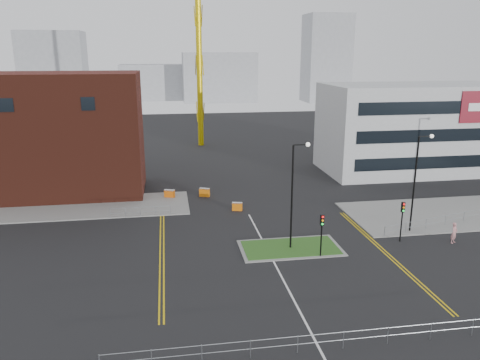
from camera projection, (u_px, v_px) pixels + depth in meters
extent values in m
plane|color=black|center=(292.00, 297.00, 32.01)|extent=(200.00, 200.00, 0.00)
cube|color=slate|center=(57.00, 208.00, 49.93)|extent=(28.00, 8.00, 0.12)
cube|color=slate|center=(462.00, 213.00, 48.65)|extent=(24.00, 10.00, 0.12)
cube|color=slate|center=(290.00, 248.00, 39.92)|extent=(8.60, 4.60, 0.08)
cube|color=#294E1A|center=(290.00, 248.00, 39.92)|extent=(8.00, 4.00, 0.12)
cube|color=#4B1D12|center=(62.00, 135.00, 53.80)|extent=(18.00, 10.00, 14.00)
cube|color=black|center=(6.00, 105.00, 47.35)|extent=(1.40, 0.10, 1.40)
cube|color=black|center=(88.00, 104.00, 48.56)|extent=(1.40, 0.10, 1.40)
cube|color=#ACAFB1|center=(415.00, 128.00, 64.82)|extent=(25.00, 12.00, 12.00)
cube|color=black|center=(436.00, 162.00, 60.01)|extent=(22.00, 0.10, 1.60)
cube|color=black|center=(439.00, 135.00, 59.09)|extent=(22.00, 0.10, 1.60)
cube|color=black|center=(442.00, 108.00, 58.16)|extent=(22.00, 0.10, 1.60)
cylinder|color=#DBBB0C|center=(199.00, 34.00, 78.99)|extent=(1.00, 1.00, 38.37)
cylinder|color=black|center=(292.00, 198.00, 38.74)|extent=(0.16, 0.16, 9.00)
cylinder|color=black|center=(301.00, 145.00, 37.64)|extent=(1.20, 0.10, 0.10)
sphere|color=silver|center=(308.00, 144.00, 37.73)|extent=(0.36, 0.36, 0.36)
cylinder|color=black|center=(414.00, 185.00, 42.45)|extent=(0.16, 0.16, 9.00)
cylinder|color=black|center=(426.00, 136.00, 41.35)|extent=(1.20, 0.10, 0.10)
sphere|color=silver|center=(432.00, 136.00, 41.44)|extent=(0.36, 0.36, 0.36)
cylinder|color=black|center=(321.00, 240.00, 37.93)|extent=(0.12, 0.12, 3.00)
cube|color=black|center=(322.00, 220.00, 37.48)|extent=(0.28, 0.22, 0.90)
sphere|color=red|center=(323.00, 217.00, 37.28)|extent=(0.18, 0.18, 0.18)
sphere|color=orange|center=(323.00, 221.00, 37.36)|extent=(0.18, 0.18, 0.18)
sphere|color=#0CCC33|center=(322.00, 224.00, 37.44)|extent=(0.18, 0.18, 0.18)
cylinder|color=black|center=(401.00, 225.00, 41.04)|extent=(0.12, 0.12, 3.00)
cube|color=black|center=(403.00, 207.00, 40.59)|extent=(0.28, 0.22, 0.90)
sphere|color=red|center=(404.00, 204.00, 40.39)|extent=(0.18, 0.18, 0.18)
sphere|color=orange|center=(404.00, 208.00, 40.47)|extent=(0.18, 0.18, 0.18)
sphere|color=#0CCC33|center=(403.00, 211.00, 40.55)|extent=(0.18, 0.18, 0.18)
cylinder|color=gray|center=(321.00, 334.00, 26.02)|extent=(24.00, 0.04, 0.04)
cylinder|color=gray|center=(321.00, 342.00, 26.15)|extent=(24.00, 0.04, 0.04)
cylinder|color=gray|center=(140.00, 207.00, 47.21)|extent=(6.00, 0.04, 0.04)
cylinder|color=gray|center=(140.00, 212.00, 47.35)|extent=(6.00, 0.04, 0.04)
cylinder|color=gray|center=(110.00, 214.00, 46.89)|extent=(0.05, 0.05, 1.10)
cylinder|color=gray|center=(170.00, 210.00, 47.80)|extent=(0.05, 0.05, 1.10)
cylinder|color=gray|center=(465.00, 212.00, 45.78)|extent=(19.01, 5.04, 0.04)
cylinder|color=gray|center=(464.00, 217.00, 45.91)|extent=(19.01, 5.04, 0.04)
cylinder|color=gray|center=(385.00, 232.00, 42.10)|extent=(0.05, 0.05, 1.10)
cube|color=silver|center=(285.00, 283.00, 33.92)|extent=(0.15, 30.00, 0.01)
cube|color=gold|center=(160.00, 247.00, 40.18)|extent=(0.12, 24.00, 0.01)
cube|color=gold|center=(164.00, 247.00, 40.22)|extent=(0.12, 24.00, 0.01)
cube|color=gold|center=(383.00, 252.00, 39.16)|extent=(0.12, 20.00, 0.01)
cube|color=gold|center=(387.00, 252.00, 39.20)|extent=(0.12, 20.00, 0.01)
cube|color=gray|center=(54.00, 70.00, 137.33)|extent=(18.00, 12.00, 22.00)
cube|color=gray|center=(219.00, 77.00, 155.19)|extent=(24.00, 12.00, 16.00)
cube|color=gray|center=(326.00, 59.00, 154.12)|extent=(14.00, 12.00, 28.00)
cube|color=gray|center=(165.00, 82.00, 162.53)|extent=(30.00, 12.00, 12.00)
imported|color=#CE8587|center=(454.00, 233.00, 40.87)|extent=(0.82, 0.74, 1.88)
cube|color=#CF570B|center=(170.00, 194.00, 53.53)|extent=(1.25, 0.77, 0.99)
cube|color=silver|center=(169.00, 190.00, 53.41)|extent=(1.25, 0.77, 0.12)
cube|color=orange|center=(204.00, 192.00, 54.13)|extent=(1.24, 0.82, 0.99)
cube|color=silver|center=(204.00, 189.00, 54.02)|extent=(1.24, 0.82, 0.12)
cube|color=orange|center=(237.00, 207.00, 49.35)|extent=(1.11, 0.61, 0.88)
cube|color=silver|center=(237.00, 203.00, 49.24)|extent=(1.11, 0.61, 0.11)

